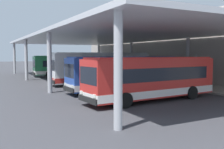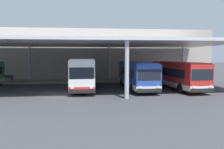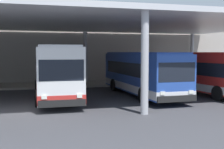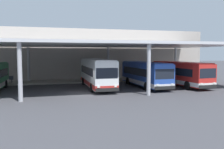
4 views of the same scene
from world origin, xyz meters
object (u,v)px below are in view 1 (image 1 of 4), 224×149
bus_far_bay (152,78)px  bench_waiting (113,71)px  bus_nearest_bay (68,65)px  bus_middle_bay (124,73)px  bus_second_bay (102,68)px  banner_sign (196,69)px

bus_far_bay → bench_waiting: bus_far_bay is taller
bus_nearest_bay → bus_middle_bay: bearing=-2.2°
bus_nearest_bay → bus_second_bay: bus_second_bay is taller
bus_far_bay → bench_waiting: (-22.37, 8.58, -0.99)m
bus_middle_bay → bench_waiting: bearing=155.1°
bench_waiting → banner_sign: 19.14m
bus_far_bay → bus_second_bay: bearing=174.2°
bus_far_bay → banner_sign: size_ratio=3.34×
bus_nearest_bay → bus_middle_bay: (18.42, -0.71, 0.00)m
bench_waiting → bus_nearest_bay: bearing=-96.8°
bus_second_bay → bench_waiting: bus_second_bay is taller
bus_middle_bay → banner_sign: bearing=78.1°
bus_nearest_bay → bus_far_bay: size_ratio=0.99×
bus_nearest_bay → bus_middle_bay: same height
bench_waiting → bus_middle_bay: bearing=-24.9°
bus_nearest_bay → bus_middle_bay: size_ratio=1.01×
bus_second_bay → banner_sign: 10.14m
bus_far_bay → banner_sign: banner_sign is taller
bus_middle_bay → bench_waiting: size_ratio=5.87×
bus_middle_bay → banner_sign: (1.53, 7.26, 0.32)m
bus_nearest_bay → bench_waiting: bearing=83.2°
bus_far_bay → bus_nearest_bay: bearing=177.1°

